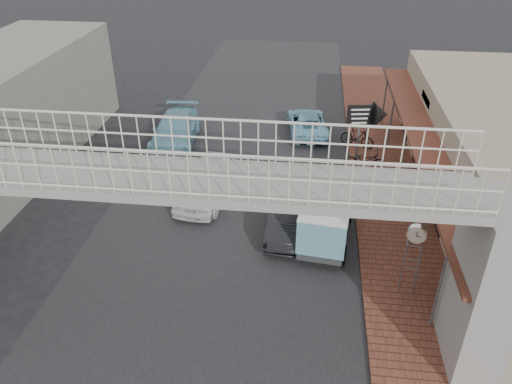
% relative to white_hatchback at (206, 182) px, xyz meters
% --- Properties ---
extents(ground, '(120.00, 120.00, 0.00)m').
position_rel_white_hatchback_xyz_m(ground, '(1.18, -3.49, -0.76)').
color(ground, black).
rests_on(ground, ground).
extents(road_strip, '(10.00, 60.00, 0.01)m').
position_rel_white_hatchback_xyz_m(road_strip, '(1.18, -3.49, -0.75)').
color(road_strip, black).
rests_on(road_strip, ground).
extents(sidewalk, '(3.00, 40.00, 0.10)m').
position_rel_white_hatchback_xyz_m(sidewalk, '(7.68, -0.49, -0.71)').
color(sidewalk, brown).
rests_on(sidewalk, ground).
extents(footbridge, '(16.40, 2.40, 6.34)m').
position_rel_white_hatchback_xyz_m(footbridge, '(1.18, -7.49, 2.42)').
color(footbridge, gray).
rests_on(footbridge, ground).
extents(building_far_left, '(5.00, 14.00, 5.00)m').
position_rel_white_hatchback_xyz_m(building_far_left, '(-9.82, 2.51, 1.74)').
color(building_far_left, gray).
rests_on(building_far_left, ground).
extents(white_hatchback, '(2.26, 4.62, 1.52)m').
position_rel_white_hatchback_xyz_m(white_hatchback, '(0.00, 0.00, 0.00)').
color(white_hatchback, white).
rests_on(white_hatchback, ground).
extents(dark_sedan, '(1.67, 4.19, 1.36)m').
position_rel_white_hatchback_xyz_m(dark_sedan, '(3.62, -1.93, -0.08)').
color(dark_sedan, black).
rests_on(dark_sedan, ground).
extents(angkot_curb, '(2.46, 4.42, 1.17)m').
position_rel_white_hatchback_xyz_m(angkot_curb, '(4.01, 7.19, -0.17)').
color(angkot_curb, '#79B8D2').
rests_on(angkot_curb, ground).
extents(angkot_far, '(2.38, 5.19, 1.47)m').
position_rel_white_hatchback_xyz_m(angkot_far, '(-2.64, 5.07, -0.02)').
color(angkot_far, '#669DB2').
rests_on(angkot_far, ground).
extents(angkot_van, '(2.13, 3.93, 1.84)m').
position_rel_white_hatchback_xyz_m(angkot_van, '(4.97, -2.44, 0.41)').
color(angkot_van, black).
rests_on(angkot_van, ground).
extents(motorcycle_near, '(2.00, 0.82, 1.03)m').
position_rel_white_hatchback_xyz_m(motorcycle_near, '(6.75, 3.07, -0.15)').
color(motorcycle_near, black).
rests_on(motorcycle_near, sidewalk).
extents(motorcycle_far, '(1.82, 1.23, 1.07)m').
position_rel_white_hatchback_xyz_m(motorcycle_far, '(6.55, 5.50, -0.12)').
color(motorcycle_far, black).
rests_on(motorcycle_far, sidewalk).
extents(street_clock, '(0.64, 0.57, 2.48)m').
position_rel_white_hatchback_xyz_m(street_clock, '(7.56, -4.99, 1.40)').
color(street_clock, '#59595B').
rests_on(street_clock, sidewalk).
extents(arrow_sign, '(1.88, 1.22, 3.15)m').
position_rel_white_hatchback_xyz_m(arrow_sign, '(7.15, 3.48, 1.89)').
color(arrow_sign, '#59595B').
rests_on(arrow_sign, sidewalk).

